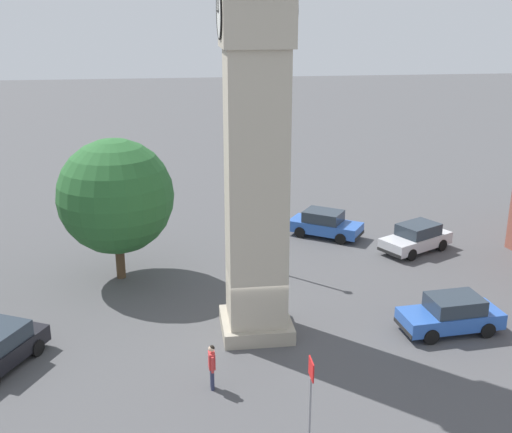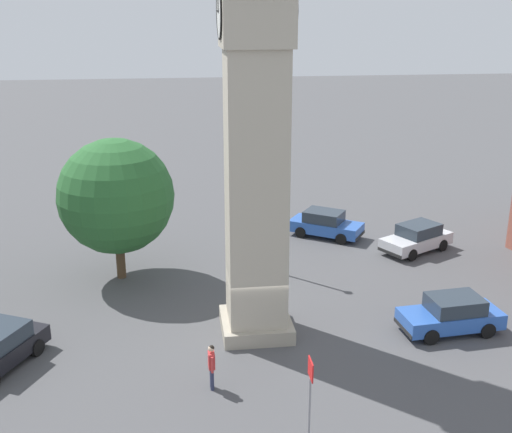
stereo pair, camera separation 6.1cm
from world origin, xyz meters
name	(u,v)px [view 1 (the left image)]	position (x,y,z in m)	size (l,w,h in m)	color
ground_plane	(256,331)	(0.00, 0.00, 0.00)	(200.00, 200.00, 0.00)	#4C4C4F
clock_tower	(256,38)	(0.00, 0.00, 11.61)	(3.39, 3.39, 19.87)	#A59C89
car_blue_kerb	(451,314)	(-1.03, -7.89, 0.76)	(2.08, 4.26, 1.53)	#2D5BB7
car_red_corner	(416,238)	(7.81, -9.83, 0.76)	(3.43, 4.44, 1.53)	silver
car_black_far	(325,224)	(10.73, -5.45, 0.76)	(3.71, 4.36, 1.53)	#2D5BB7
pedestrian	(212,363)	(-3.88, 2.05, 1.01)	(0.56, 0.23, 1.69)	#2D3351
tree	(116,196)	(6.31, 5.85, 4.15)	(5.50, 5.50, 6.91)	brown
lamp_post	(283,210)	(5.63, -2.07, 3.36)	(0.36, 0.36, 5.02)	black
road_sign	(311,387)	(-7.06, -0.70, 1.90)	(0.60, 0.07, 2.80)	gray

